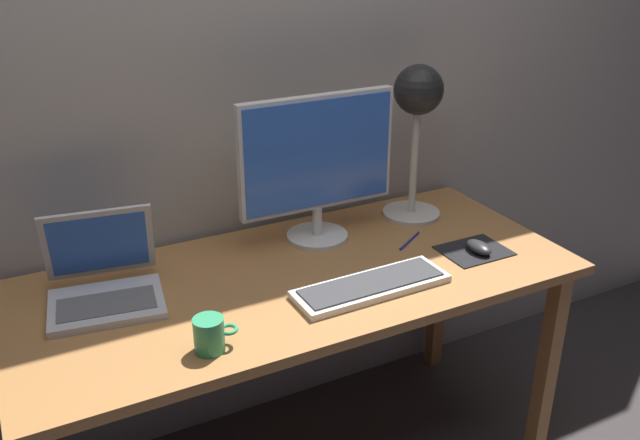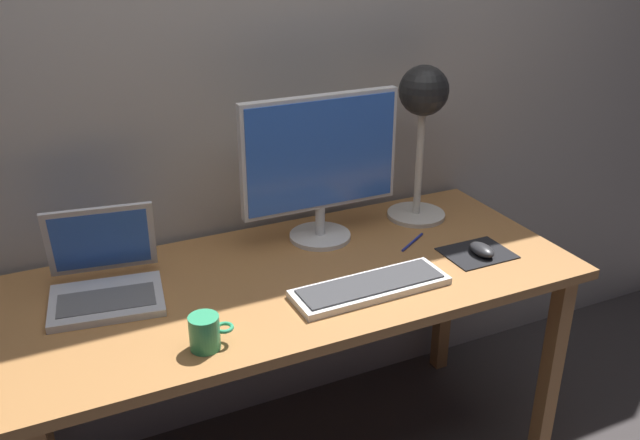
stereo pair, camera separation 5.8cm
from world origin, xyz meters
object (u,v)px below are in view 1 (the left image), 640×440
at_px(coffee_mug, 210,335).
at_px(pen, 409,241).
at_px(laptop, 103,275).
at_px(desk_lamp, 418,108).
at_px(monitor, 317,161).
at_px(keyboard_main, 371,286).
at_px(mouse, 479,247).

bearing_deg(coffee_mug, pen, 19.87).
relative_size(laptop, desk_lamp, 0.64).
xyz_separation_m(monitor, pen, (0.25, -0.15, -0.25)).
xyz_separation_m(monitor, desk_lamp, (0.37, 0.01, 0.11)).
distance_m(monitor, pen, 0.39).
bearing_deg(keyboard_main, laptop, 155.37).
relative_size(monitor, keyboard_main, 1.14).
height_order(monitor, desk_lamp, desk_lamp).
bearing_deg(desk_lamp, monitor, -177.71).
bearing_deg(desk_lamp, mouse, -86.15).
xyz_separation_m(keyboard_main, laptop, (-0.65, 0.30, 0.05)).
relative_size(mouse, coffee_mug, 0.89).
distance_m(keyboard_main, pen, 0.33).
xyz_separation_m(keyboard_main, coffee_mug, (-0.48, -0.07, 0.03)).
relative_size(laptop, mouse, 3.41).
distance_m(laptop, pen, 0.92).
bearing_deg(keyboard_main, coffee_mug, -171.92).
bearing_deg(monitor, laptop, -175.34).
height_order(keyboard_main, mouse, mouse).
bearing_deg(mouse, monitor, 141.05).
xyz_separation_m(laptop, desk_lamp, (1.03, 0.07, 0.31)).
height_order(keyboard_main, pen, keyboard_main).
bearing_deg(coffee_mug, monitor, 40.33).
height_order(laptop, coffee_mug, laptop).
bearing_deg(mouse, pen, 131.69).
bearing_deg(keyboard_main, pen, 37.50).
bearing_deg(mouse, desk_lamp, 93.85).
height_order(monitor, pen, monitor).
bearing_deg(mouse, coffee_mug, -173.02).
relative_size(keyboard_main, coffee_mug, 4.10).
distance_m(laptop, coffee_mug, 0.41).
height_order(laptop, pen, laptop).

